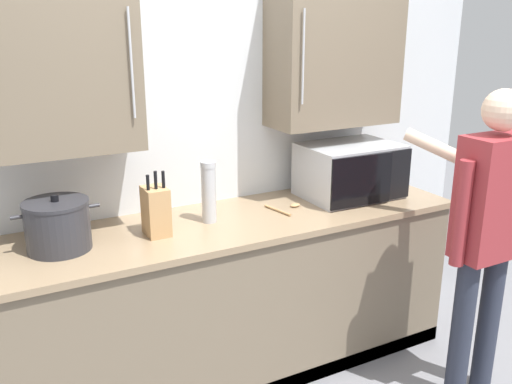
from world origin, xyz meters
TOP-DOWN VIEW (x-y plane):
  - back_wall_tiled at (-0.00, 1.19)m, footprint 3.90×0.44m
  - counter_unit at (0.00, 0.86)m, footprint 2.63×0.69m
  - microwave_oven at (0.81, 0.90)m, footprint 0.56×0.44m
  - wooden_spoon at (0.38, 0.87)m, footprint 0.20×0.21m
  - knife_block at (-0.39, 0.85)m, footprint 0.11×0.15m
  - stock_pot at (-0.85, 0.88)m, footprint 0.39×0.30m
  - thermos_flask at (-0.09, 0.89)m, footprint 0.08×0.08m
  - person_figure at (1.06, 0.09)m, footprint 0.44×0.60m

SIDE VIEW (x-z plane):
  - counter_unit at x=0.00m, z-range 0.00..0.92m
  - wooden_spoon at x=0.38m, z-range 0.92..0.94m
  - person_figure at x=1.06m, z-range 0.16..1.79m
  - stock_pot at x=-0.85m, z-range 0.90..1.17m
  - knife_block at x=-0.39m, z-range 0.88..1.21m
  - microwave_oven at x=0.81m, z-range 0.92..1.23m
  - thermos_flask at x=-0.09m, z-range 0.92..1.25m
  - back_wall_tiled at x=0.00m, z-range 0.14..2.67m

